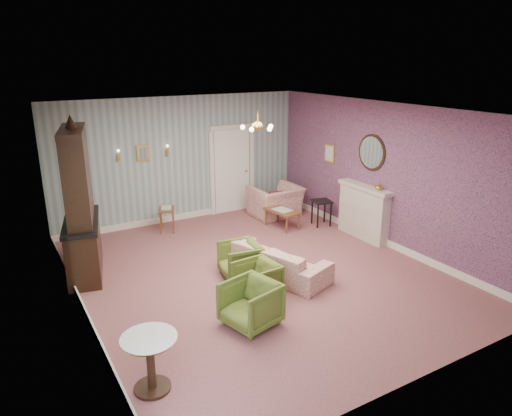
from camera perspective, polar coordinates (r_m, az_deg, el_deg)
floor at (r=8.59m, az=0.20°, el=-7.92°), size 7.00×7.00×0.00m
ceiling at (r=7.78m, az=0.22°, el=11.68°), size 7.00×7.00×0.00m
wall_back at (r=11.13m, az=-9.04°, el=5.80°), size 6.00×0.00×6.00m
wall_front at (r=5.54m, az=19.13°, el=-7.60°), size 6.00×0.00×6.00m
wall_left at (r=7.10m, az=-21.12°, el=-2.19°), size 0.00×7.00×7.00m
wall_right at (r=9.88m, az=15.39°, el=3.84°), size 0.00×7.00×7.00m
wall_right_floral at (r=9.87m, az=15.33°, el=3.84°), size 0.00×7.00×7.00m
door at (r=11.70m, az=-2.95°, el=4.73°), size 1.12×0.12×2.16m
olive_chair_a at (r=6.92m, az=-0.67°, el=-11.31°), size 0.82×0.86×0.74m
olive_chair_b at (r=7.68m, az=0.06°, el=-8.52°), size 0.64×0.67×0.65m
olive_chair_c at (r=8.36m, az=-1.93°, el=-6.11°), size 0.72×0.75×0.68m
sofa_chintz at (r=8.40m, az=2.43°, el=-5.67°), size 1.19×2.06×0.77m
wingback_chair at (r=11.44m, az=2.39°, el=1.42°), size 1.16×0.77×1.00m
dresser at (r=8.70m, az=-20.69°, el=0.99°), size 0.94×1.75×2.77m
fireplace at (r=10.30m, az=12.88°, el=-0.45°), size 0.30×1.40×1.16m
mantel_vase at (r=9.83m, az=14.63°, el=2.52°), size 0.15×0.15×0.15m
oval_mirror at (r=10.05m, az=13.80°, el=6.53°), size 0.04×0.76×0.84m
framed_print at (r=11.09m, az=8.91°, el=6.55°), size 0.04×0.34×0.42m
coffee_table at (r=10.76m, az=3.18°, el=-1.28°), size 0.58×0.89×0.42m
side_table_black at (r=10.95m, az=7.90°, el=-0.59°), size 0.48×0.48×0.60m
pedestal_table at (r=5.87m, az=-12.61°, el=-17.86°), size 0.81×0.81×0.71m
nesting_table at (r=10.67m, az=-10.72°, el=-1.30°), size 0.49×0.54×0.58m
gilt_mirror_back at (r=10.76m, az=-13.51°, el=6.47°), size 0.28×0.06×0.36m
sconce_left at (r=10.60m, az=-16.32°, el=6.07°), size 0.16×0.12×0.30m
sconce_right at (r=10.91m, az=-10.71°, el=6.80°), size 0.16×0.12×0.30m
chandelier at (r=7.81m, az=0.22°, el=9.71°), size 0.56×0.56×0.36m
burgundy_cushion at (r=11.29m, az=2.58°, el=1.10°), size 0.41×0.28×0.39m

